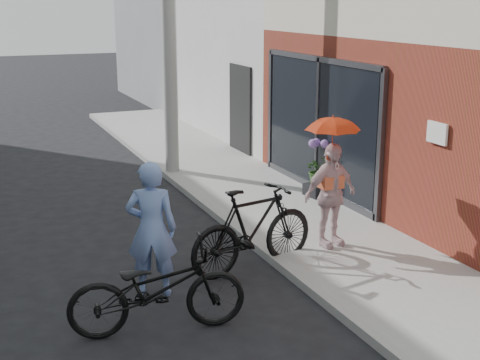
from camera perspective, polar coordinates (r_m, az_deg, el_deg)
ground at (r=8.53m, az=-0.52°, el=-9.95°), size 80.00×80.00×0.00m
sidewalk at (r=11.03m, az=5.57°, el=-3.73°), size 2.20×24.00×0.12m
curb at (r=10.55m, az=0.01°, el=-4.55°), size 0.12×24.00×0.12m
plaster_building at (r=19.07m, az=9.36°, el=14.62°), size 8.00×6.00×7.00m
east_building_far at (r=25.26m, az=0.58°, el=14.90°), size 8.00×8.00×7.00m
utility_pole at (r=13.74m, az=-6.15°, el=14.59°), size 0.28×0.28×7.00m
officer at (r=8.37m, az=-7.56°, el=-4.18°), size 0.74×0.62×1.73m
bike_left at (r=7.55m, az=-7.08°, el=-9.20°), size 2.07×1.00×1.04m
bike_right at (r=9.13m, az=1.13°, el=-4.18°), size 2.06×0.94×1.19m
kimono_woman at (r=9.74m, az=7.72°, el=-1.29°), size 0.94×0.50×1.53m
parasol at (r=9.49m, az=7.95°, el=5.05°), size 0.75×0.75×0.66m
planter at (r=12.38m, az=6.65°, el=-0.84°), size 0.46×0.46×0.21m
potted_plant at (r=12.28m, az=6.70°, el=0.86°), size 0.49×0.42×0.54m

